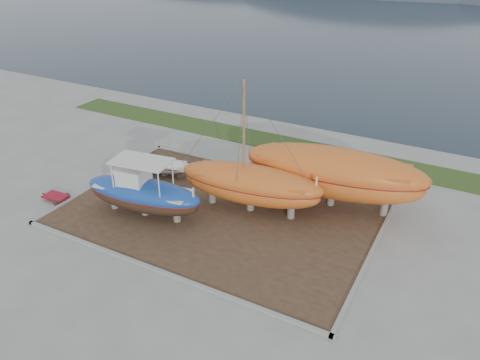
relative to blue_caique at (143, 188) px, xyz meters
The scene contains 10 objects.
ground 4.65m from the blue_caique, 25.57° to the right, with size 140.00×140.00×0.00m, color gray.
dirt_patch 4.77m from the blue_caique, 29.22° to the left, with size 18.00×12.00×0.06m, color #422D1E.
curb_frame 4.76m from the blue_caique, 29.22° to the left, with size 18.60×12.60×0.15m, color gray, non-canonical shape.
grass_strip 14.30m from the blue_caique, 74.24° to the left, with size 44.00×3.00×0.08m, color #284219.
sea 68.29m from the blue_caique, 86.76° to the left, with size 260.00×100.00×0.04m, color #1A2734, non-canonical shape.
blue_caique is the anchor object (origin of this frame).
white_dinghy 5.26m from the blue_caique, 113.13° to the left, with size 3.76×1.41×1.13m, color silver, non-canonical shape.
orange_sailboat 6.72m from the blue_caique, 33.07° to the left, with size 8.82×2.60×8.03m, color #CB5D1F, non-canonical shape.
orange_bare_hull 11.37m from the blue_caique, 34.03° to the left, with size 11.06×3.32×3.63m, color #CB5D1F, non-canonical shape.
red_trailer 6.47m from the blue_caique, 167.97° to the right, with size 2.30×1.15×0.33m, color maroon, non-canonical shape.
Camera 1 is at (12.48, -16.44, 15.08)m, focal length 35.00 mm.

